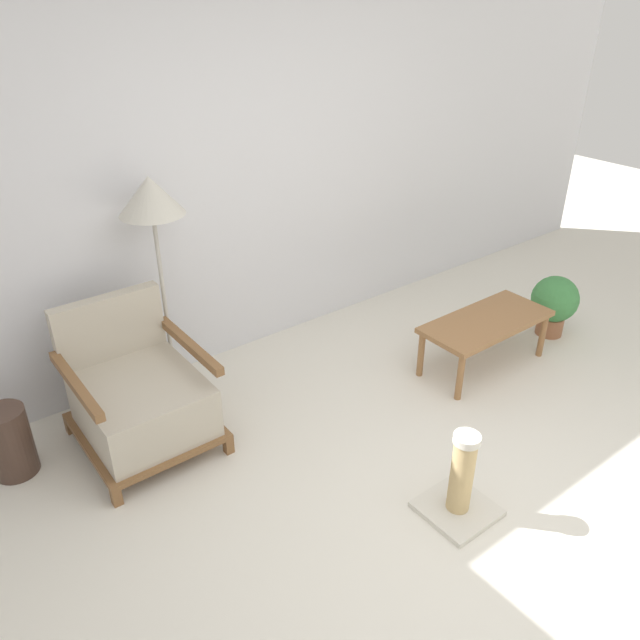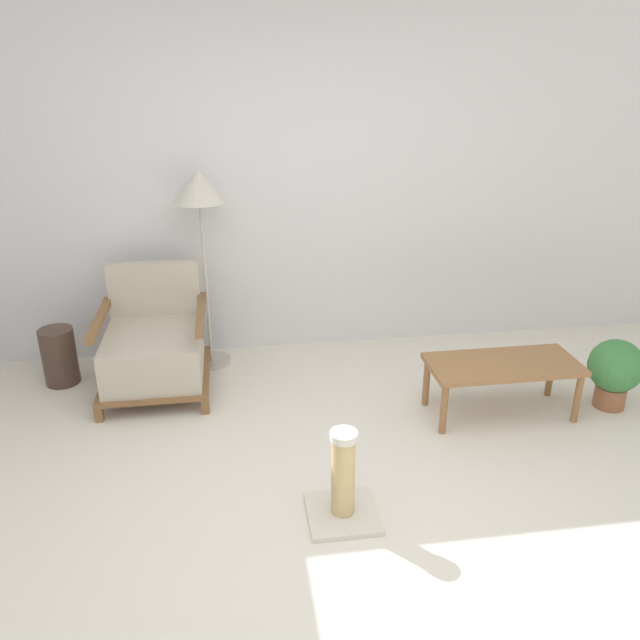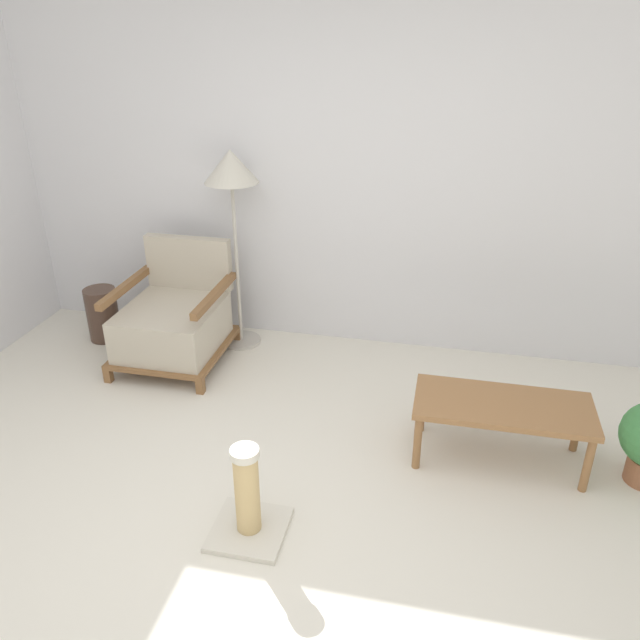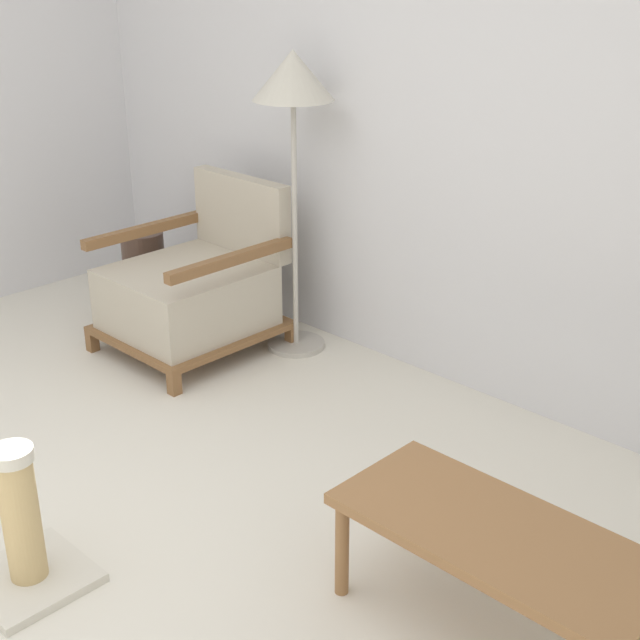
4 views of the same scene
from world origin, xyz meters
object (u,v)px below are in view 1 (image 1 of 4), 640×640
Objects in this scene: armchair at (140,397)px; potted_plant at (554,302)px; scratching_post at (460,485)px; vase at (10,442)px; coffee_table at (486,325)px; floor_lamp at (153,212)px.

armchair is 3.07m from potted_plant.
vase is at bearing 135.51° from scratching_post.
scratching_post is at bearing -55.42° from armchair.
coffee_table is at bearing 35.18° from scratching_post.
armchair is at bearing -136.38° from floor_lamp.
scratching_post is at bearing -144.82° from coffee_table.
potted_plant is (2.62, -1.05, -0.97)m from floor_lamp.
vase is (-1.05, -0.16, -1.04)m from floor_lamp.
potted_plant is at bearing -1.99° from coffee_table.
armchair is 2.32m from coffee_table.
vase is (-2.90, 0.86, -0.12)m from coffee_table.
scratching_post reaches higher than vase.
floor_lamp is 1.52× the size of coffee_table.
floor_lamp reaches higher than potted_plant.
scratching_post is (-1.18, -0.83, -0.15)m from coffee_table.
floor_lamp is at bearing 151.22° from coffee_table.
coffee_table is 3.03m from vase.
floor_lamp is at bearing 158.24° from potted_plant.
scratching_post is (-1.95, -0.81, -0.09)m from potted_plant.
armchair is 0.86× the size of coffee_table.
coffee_table is 1.93× the size of scratching_post.
armchair is 0.71m from vase.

